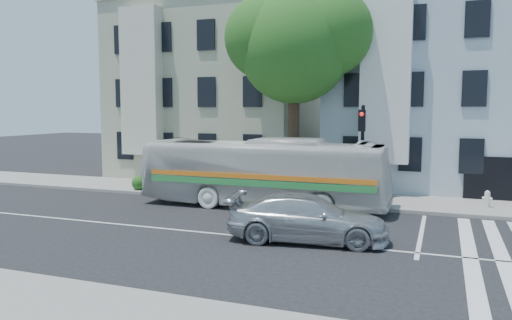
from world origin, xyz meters
The scene contains 10 objects.
ground centered at (0.00, 0.00, 0.00)m, with size 120.00×120.00×0.00m, color black.
sidewalk_far centered at (0.00, 8.00, 0.07)m, with size 80.00×4.00×0.15m, color gray.
building_left centered at (-7.00, 15.00, 5.50)m, with size 12.00×10.00×11.00m, color #A7AD91.
building_right centered at (7.00, 15.00, 5.50)m, with size 12.00×10.00×11.00m, color #A5B3C4.
street_tree centered at (0.06, 8.74, 7.83)m, with size 7.30×5.90×11.10m.
bus centered at (-0.46, 5.20, 1.57)m, with size 11.25×2.63×3.13m, color silver.
sedan centered at (2.93, 0.23, 0.78)m, with size 5.39×2.19×1.56m, color silver.
hedge centered at (-3.79, 6.65, 0.50)m, with size 8.50×0.84×0.70m, color #23621F, non-canonical shape.
traffic_signal centered at (3.82, 6.01, 2.97)m, with size 0.48×0.54×4.60m.
fire_hydrant centered at (9.02, 7.93, 0.53)m, with size 0.42×0.29×0.74m.
Camera 1 is at (7.12, -15.83, 4.44)m, focal length 35.00 mm.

